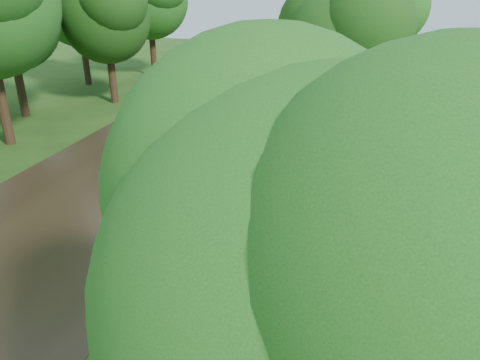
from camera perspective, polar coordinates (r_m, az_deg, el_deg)
name	(u,v)px	position (r m, az deg, el deg)	size (l,w,h in m)	color
ground	(230,206)	(19.79, -1.24, -3.20)	(100.00, 100.00, 0.00)	#1E4110
canal_water	(104,189)	(22.17, -16.21, -1.07)	(10.00, 100.00, 0.02)	black
towpath	(257,209)	(19.50, 2.14, -3.60)	(2.20, 100.00, 0.03)	#442F1F
plant_boat	(198,164)	(21.97, -5.20, 2.01)	(2.29, 13.52, 2.22)	white
tree_near_overhang	(341,39)	(20.06, 12.20, 16.49)	(5.52, 5.28, 8.99)	black
tree_near_mid	(369,18)	(31.98, 15.46, 18.53)	(6.90, 6.60, 9.40)	black
tree_near_behind	(326,257)	(5.79, 10.43, -9.23)	(6.44, 6.16, 8.68)	black
tree_far_c	(106,11)	(36.25, -16.07, 19.16)	(7.13, 6.82, 9.59)	black
tree_far_g	(7,11)	(34.58, -26.57, 17.91)	(7.36, 7.04, 9.95)	black
second_boat	(273,91)	(37.45, 4.03, 10.80)	(3.82, 7.03, 1.28)	black
sandwich_board	(178,329)	(12.96, -7.55, -17.56)	(0.70, 0.72, 1.02)	red
pedestrian_pink	(314,94)	(35.02, 9.00, 10.37)	(0.68, 0.45, 1.86)	#BF4E92
pedestrian_dark	(331,79)	(41.13, 11.09, 12.02)	(0.76, 0.59, 1.56)	black
verge_plant	(222,215)	(18.70, -2.18, -4.31)	(0.33, 0.29, 0.37)	#1F6824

